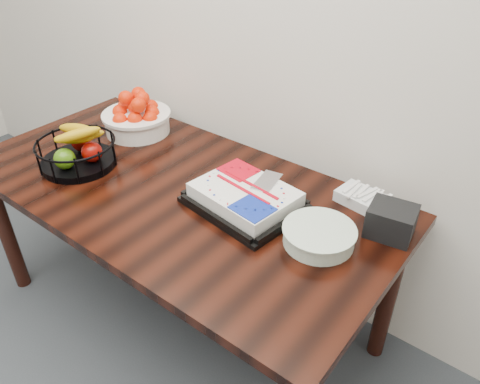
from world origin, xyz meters
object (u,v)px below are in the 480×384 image
Objects in this scene: napkin_box at (391,221)px; fruit_basket at (76,150)px; cake_tray at (245,198)px; plate_stack at (319,236)px; tangerine_bowl at (136,115)px; table at (175,204)px.

fruit_basket is at bearing -163.13° from napkin_box.
plate_stack is (0.32, -0.02, -0.01)m from cake_tray.
plate_stack is at bearing -9.64° from tangerine_bowl.
table is 7.22× the size of plate_stack.
plate_stack is at bearing 4.58° from table.
fruit_basket is 1.08m from plate_stack.
tangerine_bowl is 1.30× the size of plate_stack.
fruit_basket is at bearing -83.90° from tangerine_bowl.
napkin_box is at bearing 0.22° from tangerine_bowl.
fruit_basket is 1.33× the size of plate_stack.
plate_stack is at bearing -2.93° from cake_tray.
tangerine_bowl reaches higher than napkin_box.
cake_tray is 0.32m from plate_stack.
cake_tray is at bearing -12.35° from tangerine_bowl.
cake_tray is at bearing -160.32° from napkin_box.
napkin_box is (0.17, 0.19, 0.02)m from plate_stack.
tangerine_bowl is (-0.47, 0.24, 0.17)m from table.
tangerine_bowl reaches higher than fruit_basket.
napkin_box is (0.49, 0.18, 0.02)m from cake_tray.
fruit_basket is at bearing -165.04° from cake_tray.
napkin_box is (1.27, 0.00, -0.03)m from tangerine_bowl.
fruit_basket reaches higher than plate_stack.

